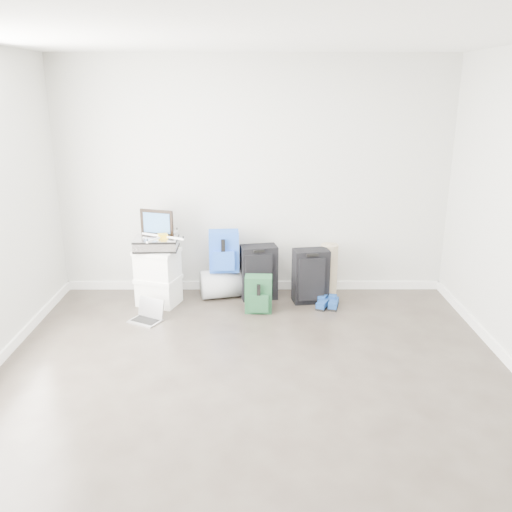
{
  "coord_description": "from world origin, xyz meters",
  "views": [
    {
      "loc": [
        0.01,
        -3.66,
        2.35
      ],
      "look_at": [
        0.03,
        1.9,
        0.61
      ],
      "focal_mm": 38.0,
      "sensor_mm": 36.0,
      "label": 1
    }
  ],
  "objects_px": {
    "briefcase": "(156,244)",
    "large_suitcase": "(259,272)",
    "carry_on": "(311,276)",
    "laptop": "(148,315)",
    "duffel_bag": "(225,283)",
    "boxes_stack": "(158,277)"
  },
  "relations": [
    {
      "from": "carry_on",
      "to": "laptop",
      "type": "bearing_deg",
      "value": -172.76
    },
    {
      "from": "boxes_stack",
      "to": "carry_on",
      "type": "height_order",
      "value": "boxes_stack"
    },
    {
      "from": "briefcase",
      "to": "laptop",
      "type": "xyz_separation_m",
      "value": [
        -0.05,
        -0.46,
        -0.65
      ]
    },
    {
      "from": "large_suitcase",
      "to": "boxes_stack",
      "type": "bearing_deg",
      "value": 177.08
    },
    {
      "from": "duffel_bag",
      "to": "laptop",
      "type": "height_order",
      "value": "duffel_bag"
    },
    {
      "from": "briefcase",
      "to": "boxes_stack",
      "type": "bearing_deg",
      "value": 178.44
    },
    {
      "from": "duffel_bag",
      "to": "large_suitcase",
      "type": "distance_m",
      "value": 0.43
    },
    {
      "from": "boxes_stack",
      "to": "laptop",
      "type": "bearing_deg",
      "value": -77.73
    },
    {
      "from": "large_suitcase",
      "to": "carry_on",
      "type": "distance_m",
      "value": 0.59
    },
    {
      "from": "boxes_stack",
      "to": "laptop",
      "type": "relative_size",
      "value": 1.66
    },
    {
      "from": "boxes_stack",
      "to": "large_suitcase",
      "type": "xyz_separation_m",
      "value": [
        1.13,
        0.17,
        -0.01
      ]
    },
    {
      "from": "briefcase",
      "to": "laptop",
      "type": "height_order",
      "value": "briefcase"
    },
    {
      "from": "boxes_stack",
      "to": "laptop",
      "type": "distance_m",
      "value": 0.53
    },
    {
      "from": "boxes_stack",
      "to": "large_suitcase",
      "type": "height_order",
      "value": "boxes_stack"
    },
    {
      "from": "boxes_stack",
      "to": "large_suitcase",
      "type": "relative_size",
      "value": 1.02
    },
    {
      "from": "duffel_bag",
      "to": "large_suitcase",
      "type": "bearing_deg",
      "value": -18.9
    },
    {
      "from": "briefcase",
      "to": "carry_on",
      "type": "distance_m",
      "value": 1.76
    },
    {
      "from": "duffel_bag",
      "to": "large_suitcase",
      "type": "xyz_separation_m",
      "value": [
        0.4,
        -0.04,
        0.15
      ]
    },
    {
      "from": "briefcase",
      "to": "laptop",
      "type": "relative_size",
      "value": 1.21
    },
    {
      "from": "large_suitcase",
      "to": "carry_on",
      "type": "bearing_deg",
      "value": -21.86
    },
    {
      "from": "briefcase",
      "to": "duffel_bag",
      "type": "bearing_deg",
      "value": 14.02
    },
    {
      "from": "briefcase",
      "to": "large_suitcase",
      "type": "distance_m",
      "value": 1.2
    }
  ]
}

